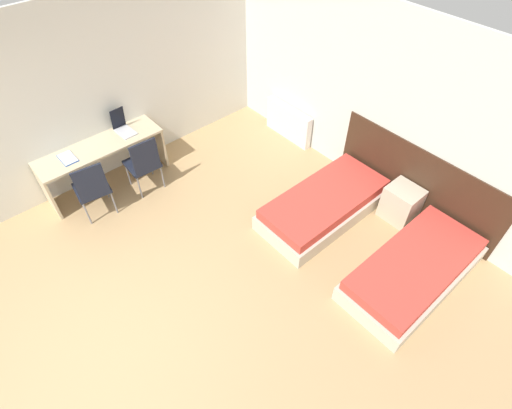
# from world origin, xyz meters

# --- Properties ---
(ground_plane) EXTENTS (20.00, 20.00, 0.00)m
(ground_plane) POSITION_xyz_m (0.00, 0.00, 0.00)
(ground_plane) COLOR tan
(wall_back) EXTENTS (6.12, 0.05, 2.70)m
(wall_back) POSITION_xyz_m (0.00, 4.47, 1.35)
(wall_back) COLOR silver
(wall_back) RESTS_ON ground_plane
(wall_left) EXTENTS (0.05, 5.45, 2.70)m
(wall_left) POSITION_xyz_m (-2.58, 2.22, 1.35)
(wall_left) COLOR silver
(wall_left) RESTS_ON ground_plane
(headboard_panel) EXTENTS (2.53, 0.03, 1.08)m
(headboard_panel) POSITION_xyz_m (1.14, 4.44, 0.54)
(headboard_panel) COLOR #382316
(headboard_panel) RESTS_ON ground_plane
(bed_near_window) EXTENTS (0.93, 1.97, 0.39)m
(bed_near_window) POSITION_xyz_m (0.39, 3.42, 0.19)
(bed_near_window) COLOR beige
(bed_near_window) RESTS_ON ground_plane
(bed_near_door) EXTENTS (0.93, 1.97, 0.39)m
(bed_near_door) POSITION_xyz_m (1.89, 3.42, 0.19)
(bed_near_door) COLOR beige
(bed_near_door) RESTS_ON ground_plane
(nightstand) EXTENTS (0.46, 0.41, 0.54)m
(nightstand) POSITION_xyz_m (1.14, 4.20, 0.27)
(nightstand) COLOR beige
(nightstand) RESTS_ON ground_plane
(radiator) EXTENTS (0.99, 0.12, 0.60)m
(radiator) POSITION_xyz_m (-1.32, 4.35, 0.30)
(radiator) COLOR silver
(radiator) RESTS_ON ground_plane
(desk) EXTENTS (0.55, 1.85, 0.74)m
(desk) POSITION_xyz_m (-2.28, 1.37, 0.57)
(desk) COLOR #C6B28E
(desk) RESTS_ON ground_plane
(chair_near_laptop) EXTENTS (0.47, 0.47, 0.97)m
(chair_near_laptop) POSITION_xyz_m (-1.77, 1.77, 0.53)
(chair_near_laptop) COLOR black
(chair_near_laptop) RESTS_ON ground_plane
(chair_near_notebook) EXTENTS (0.51, 0.51, 0.97)m
(chair_near_notebook) POSITION_xyz_m (-1.77, 0.96, 0.53)
(chair_near_notebook) COLOR black
(chair_near_notebook) RESTS_ON ground_plane
(laptop) EXTENTS (0.36, 0.24, 0.36)m
(laptop) POSITION_xyz_m (-2.37, 1.83, 0.82)
(laptop) COLOR silver
(laptop) RESTS_ON desk
(open_notebook) EXTENTS (0.33, 0.20, 0.02)m
(open_notebook) POSITION_xyz_m (-2.29, 0.91, 0.75)
(open_notebook) COLOR #1E4793
(open_notebook) RESTS_ON desk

